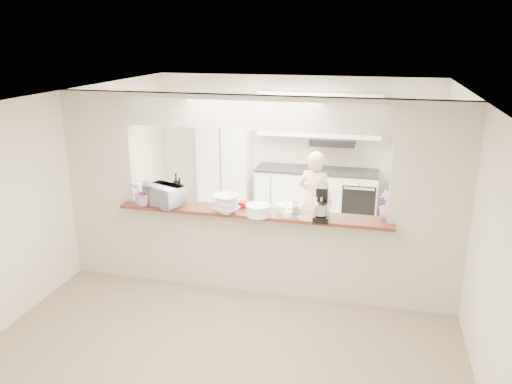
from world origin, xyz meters
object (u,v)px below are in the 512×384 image
(stand_mixer, at_px, (322,204))
(refrigerator, at_px, (413,181))
(toaster_oven, at_px, (164,195))
(person, at_px, (315,201))

(stand_mixer, bearing_deg, refrigerator, 66.69)
(toaster_oven, distance_m, stand_mixer, 2.00)
(toaster_oven, distance_m, person, 2.38)
(refrigerator, xyz_separation_m, toaster_oven, (-3.20, -2.75, 0.37))
(refrigerator, height_order, person, refrigerator)
(person, bearing_deg, stand_mixer, 117.59)
(toaster_oven, bearing_deg, stand_mixer, 21.14)
(refrigerator, distance_m, toaster_oven, 4.24)
(refrigerator, xyz_separation_m, person, (-1.47, -1.18, -0.08))
(person, bearing_deg, refrigerator, -123.17)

